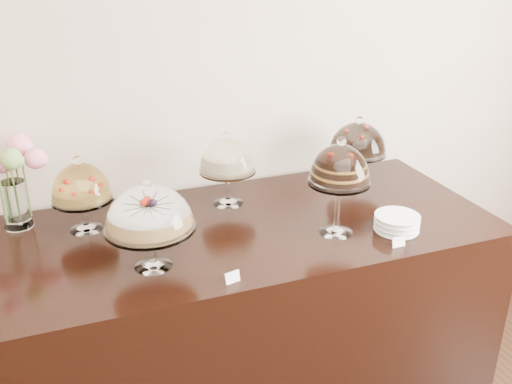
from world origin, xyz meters
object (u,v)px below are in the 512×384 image
object	(u,v)px
cake_stand_choco_layer	(340,168)
display_counter	(252,307)
cake_stand_fruit_tart	(81,186)
cake_stand_cheesecake	(227,159)
flower_vase	(9,173)
plate_stack	(397,223)
cake_stand_dark_choco	(358,141)
cake_stand_sugar_sponge	(149,212)

from	to	relation	value
cake_stand_choco_layer	display_counter	bearing A→B (deg)	147.48
cake_stand_choco_layer	cake_stand_fruit_tart	xyz separation A→B (m)	(-1.03, 0.42, -0.09)
cake_stand_cheesecake	flower_vase	bearing A→B (deg)	174.12
display_counter	plate_stack	xyz separation A→B (m)	(0.58, -0.28, 0.49)
display_counter	flower_vase	world-z (taller)	flower_vase
display_counter	cake_stand_dark_choco	distance (m)	1.00
cake_stand_choco_layer	plate_stack	distance (m)	0.38
cake_stand_choco_layer	cake_stand_cheesecake	xyz separation A→B (m)	(-0.35, 0.46, -0.07)
display_counter	cake_stand_fruit_tart	size ratio (longest dim) A/B	6.31
cake_stand_choco_layer	cake_stand_fruit_tart	size ratio (longest dim) A/B	1.27
display_counter	flower_vase	size ratio (longest dim) A/B	5.40
display_counter	flower_vase	bearing A→B (deg)	160.32
display_counter	cake_stand_choco_layer	bearing A→B (deg)	-32.52
cake_stand_cheesecake	cake_stand_dark_choco	xyz separation A→B (m)	(0.72, 0.02, -0.00)
cake_stand_cheesecake	display_counter	bearing A→B (deg)	-83.09
cake_stand_cheesecake	flower_vase	xyz separation A→B (m)	(-0.96, 0.10, 0.02)
cake_stand_sugar_sponge	cake_stand_choco_layer	bearing A→B (deg)	0.10
cake_stand_sugar_sponge	cake_stand_cheesecake	xyz separation A→B (m)	(0.46, 0.46, -0.00)
plate_stack	display_counter	bearing A→B (deg)	153.95
cake_stand_sugar_sponge	cake_stand_dark_choco	distance (m)	1.27
cake_stand_sugar_sponge	plate_stack	bearing A→B (deg)	-4.16
cake_stand_choco_layer	cake_stand_dark_choco	distance (m)	0.61
cake_stand_cheesecake	plate_stack	bearing A→B (deg)	-41.52
plate_stack	flower_vase	bearing A→B (deg)	157.91
cake_stand_choco_layer	flower_vase	bearing A→B (deg)	156.95
display_counter	cake_stand_fruit_tart	distance (m)	0.99
cake_stand_sugar_sponge	plate_stack	world-z (taller)	cake_stand_sugar_sponge
cake_stand_cheesecake	plate_stack	xyz separation A→B (m)	(0.61, -0.54, -0.20)
cake_stand_dark_choco	cake_stand_cheesecake	bearing A→B (deg)	-178.62
display_counter	cake_stand_cheesecake	xyz separation A→B (m)	(-0.03, 0.26, 0.68)
cake_stand_dark_choco	plate_stack	size ratio (longest dim) A/B	1.88
cake_stand_dark_choco	plate_stack	world-z (taller)	cake_stand_dark_choco
display_counter	cake_stand_dark_choco	bearing A→B (deg)	21.74
cake_stand_choco_layer	cake_stand_dark_choco	xyz separation A→B (m)	(0.37, 0.48, -0.07)
cake_stand_choco_layer	cake_stand_cheesecake	bearing A→B (deg)	127.27
display_counter	cake_stand_dark_choco	world-z (taller)	cake_stand_dark_choco
cake_stand_fruit_tart	flower_vase	size ratio (longest dim) A/B	0.86
cake_stand_cheesecake	plate_stack	world-z (taller)	cake_stand_cheesecake
flower_vase	cake_stand_choco_layer	bearing A→B (deg)	-23.05
cake_stand_cheesecake	cake_stand_dark_choco	bearing A→B (deg)	1.38
plate_stack	cake_stand_sugar_sponge	bearing A→B (deg)	175.84
cake_stand_cheesecake	cake_stand_dark_choco	world-z (taller)	cake_stand_cheesecake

